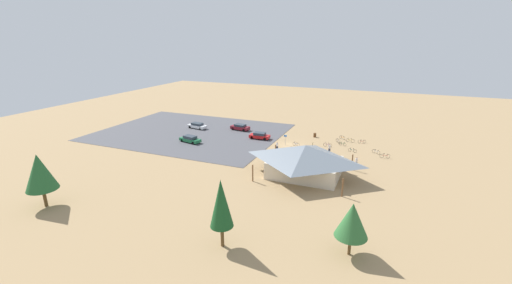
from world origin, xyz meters
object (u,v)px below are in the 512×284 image
trash_bin (315,135)px  bicycle_teal_by_bin (352,150)px  bike_pavilion (305,158)px  bicycle_green_front_row (342,144)px  bicycle_silver_mid_cluster (338,141)px  car_red_by_curb (260,136)px  pine_far_east (352,220)px  car_maroon_second_row (240,127)px  bicycle_orange_edge_north (342,138)px  visitor_at_bikes (329,148)px  pine_far_west (221,204)px  bicycle_blue_yard_left (296,144)px  visitor_near_lot (277,146)px  bicycle_yellow_lone_west (350,140)px  bicycle_red_yard_front (385,156)px  bicycle_red_yard_center (362,142)px  bicycle_yellow_near_sign (313,145)px  pine_east (39,172)px  bicycle_white_lone_east (376,152)px  visitor_by_pavilion (356,161)px  bicycle_purple_back_row (328,145)px  lot_sign (285,138)px  bicycle_black_edge_south (322,153)px

trash_bin → bicycle_teal_by_bin: bearing=141.2°
bike_pavilion → bicycle_green_front_row: (-3.26, -17.66, -2.49)m
bicycle_silver_mid_cluster → car_red_by_curb: size_ratio=0.32×
pine_far_east → car_maroon_second_row: size_ratio=1.23×
bicycle_orange_edge_north → visitor_at_bikes: size_ratio=0.73×
pine_far_west → bicycle_blue_yard_left: 35.72m
bicycle_blue_yard_left → visitor_at_bikes: bearing=165.5°
trash_bin → visitor_near_lot: 12.45m
bicycle_yellow_lone_west → car_red_by_curb: 18.90m
bicycle_yellow_lone_west → bicycle_red_yard_front: bearing=133.7°
bicycle_red_yard_center → bicycle_yellow_near_sign: bearing=36.0°
pine_east → bicycle_red_yard_center: (-34.99, -43.41, -4.39)m
car_maroon_second_row → bicycle_blue_yard_left: bearing=157.1°
bicycle_red_yard_front → bicycle_white_lone_east: bearing=-49.7°
bicycle_teal_by_bin → bicycle_yellow_lone_west: bearing=-78.9°
bicycle_silver_mid_cluster → bicycle_blue_yard_left: (7.44, 5.37, 0.00)m
bike_pavilion → car_red_by_curb: bearing=-48.4°
trash_bin → visitor_by_pavilion: 17.78m
bicycle_red_yard_front → visitor_near_lot: visitor_near_lot is taller
bicycle_silver_mid_cluster → bicycle_white_lone_east: bearing=151.8°
pine_far_east → bicycle_red_yard_center: pine_far_east is taller
bike_pavilion → bicycle_purple_back_row: bearing=-92.3°
bicycle_silver_mid_cluster → bicycle_red_yard_front: bicycle_red_yard_front is taller
bicycle_white_lone_east → visitor_at_bikes: bearing=20.6°
bicycle_teal_by_bin → bicycle_yellow_near_sign: size_ratio=0.94×
trash_bin → pine_east: bearing=60.4°
visitor_near_lot → bicycle_green_front_row: bearing=-145.6°
bicycle_orange_edge_north → car_red_by_curb: (16.37, 6.58, 0.38)m
lot_sign → pine_far_east: 35.91m
pine_far_east → bicycle_yellow_lone_west: (4.89, -38.57, -3.51)m
bicycle_silver_mid_cluster → visitor_at_bikes: bearing=86.0°
bicycle_red_yard_center → visitor_by_pavilion: size_ratio=0.91×
bicycle_yellow_lone_west → bicycle_purple_back_row: (3.74, 4.77, -0.00)m
trash_bin → bicycle_black_edge_south: trash_bin is taller
bicycle_teal_by_bin → visitor_at_bikes: 4.60m
pine_far_east → trash_bin: bearing=-72.4°
pine_far_west → bicycle_white_lone_east: pine_far_west is taller
lot_sign → bicycle_white_lone_east: 17.44m
visitor_near_lot → car_maroon_second_row: bearing=-39.4°
bicycle_red_yard_center → bicycle_yellow_lone_west: size_ratio=0.88×
pine_far_east → car_maroon_second_row: 48.69m
visitor_near_lot → car_red_by_curb: bearing=-43.7°
bicycle_red_yard_center → bicycle_teal_by_bin: bearing=80.2°
pine_far_east → bicycle_orange_edge_north: bearing=-80.5°
bicycle_yellow_near_sign → trash_bin: bearing=-80.7°
bicycle_purple_back_row → bicycle_black_edge_south: bearing=88.8°
bicycle_red_yard_center → bicycle_orange_edge_north: bicycle_orange_edge_north is taller
bicycle_teal_by_bin → bicycle_black_edge_south: bicycle_black_edge_south is taller
bicycle_green_front_row → bicycle_white_lone_east: (-6.57, 2.51, 0.01)m
pine_far_west → bicycle_red_yard_center: bearing=-103.1°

